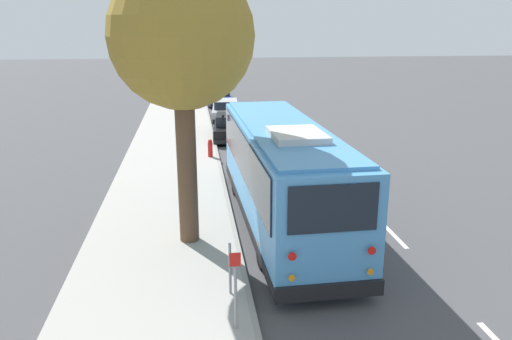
{
  "coord_description": "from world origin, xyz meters",
  "views": [
    {
      "loc": [
        -14.96,
        2.95,
        5.96
      ],
      "look_at": [
        0.86,
        0.88,
        1.3
      ],
      "focal_mm": 35.0,
      "sensor_mm": 36.0,
      "label": 1
    }
  ],
  "objects_px": {
    "street_tree": "(181,28)",
    "sign_post_far": "(230,269)",
    "parked_sedan_black": "(230,127)",
    "fire_hydrant": "(210,148)",
    "shuttle_bus": "(282,169)",
    "parked_sedan_silver": "(226,110)",
    "parked_sedan_blue": "(218,97)",
    "sign_post_near": "(235,290)",
    "parked_sedan_gray": "(213,79)",
    "parked_sedan_white": "(214,87)"
  },
  "relations": [
    {
      "from": "shuttle_bus",
      "to": "fire_hydrant",
      "type": "height_order",
      "value": "shuttle_bus"
    },
    {
      "from": "parked_sedan_white",
      "to": "parked_sedan_gray",
      "type": "relative_size",
      "value": 0.93
    },
    {
      "from": "parked_sedan_black",
      "to": "parked_sedan_blue",
      "type": "relative_size",
      "value": 1.02
    },
    {
      "from": "shuttle_bus",
      "to": "parked_sedan_white",
      "type": "relative_size",
      "value": 2.39
    },
    {
      "from": "shuttle_bus",
      "to": "sign_post_near",
      "type": "height_order",
      "value": "shuttle_bus"
    },
    {
      "from": "shuttle_bus",
      "to": "parked_sedan_gray",
      "type": "relative_size",
      "value": 2.22
    },
    {
      "from": "parked_sedan_black",
      "to": "parked_sedan_silver",
      "type": "bearing_deg",
      "value": 2.78
    },
    {
      "from": "sign_post_far",
      "to": "parked_sedan_blue",
      "type": "bearing_deg",
      "value": -2.77
    },
    {
      "from": "parked_sedan_blue",
      "to": "fire_hydrant",
      "type": "height_order",
      "value": "parked_sedan_blue"
    },
    {
      "from": "parked_sedan_silver",
      "to": "fire_hydrant",
      "type": "bearing_deg",
      "value": 175.8
    },
    {
      "from": "parked_sedan_gray",
      "to": "street_tree",
      "type": "xyz_separation_m",
      "value": [
        -38.46,
        2.5,
        5.28
      ]
    },
    {
      "from": "shuttle_bus",
      "to": "parked_sedan_silver",
      "type": "relative_size",
      "value": 2.29
    },
    {
      "from": "parked_sedan_silver",
      "to": "sign_post_near",
      "type": "distance_m",
      "value": 23.82
    },
    {
      "from": "parked_sedan_black",
      "to": "parked_sedan_gray",
      "type": "relative_size",
      "value": 0.99
    },
    {
      "from": "shuttle_bus",
      "to": "parked_sedan_white",
      "type": "bearing_deg",
      "value": -0.47
    },
    {
      "from": "sign_post_far",
      "to": "fire_hydrant",
      "type": "distance_m",
      "value": 12.19
    },
    {
      "from": "parked_sedan_black",
      "to": "street_tree",
      "type": "xyz_separation_m",
      "value": [
        -13.51,
        2.23,
        5.28
      ]
    },
    {
      "from": "parked_sedan_blue",
      "to": "sign_post_near",
      "type": "relative_size",
      "value": 2.76
    },
    {
      "from": "parked_sedan_gray",
      "to": "parked_sedan_white",
      "type": "bearing_deg",
      "value": 174.51
    },
    {
      "from": "shuttle_bus",
      "to": "parked_sedan_black",
      "type": "distance_m",
      "value": 12.45
    },
    {
      "from": "sign_post_near",
      "to": "fire_hydrant",
      "type": "relative_size",
      "value": 2.02
    },
    {
      "from": "parked_sedan_white",
      "to": "fire_hydrant",
      "type": "xyz_separation_m",
      "value": [
        -22.39,
        1.29,
        -0.05
      ]
    },
    {
      "from": "parked_sedan_silver",
      "to": "street_tree",
      "type": "xyz_separation_m",
      "value": [
        -19.25,
        2.43,
        5.3
      ]
    },
    {
      "from": "parked_sedan_silver",
      "to": "parked_sedan_white",
      "type": "bearing_deg",
      "value": 4.75
    },
    {
      "from": "parked_sedan_blue",
      "to": "parked_sedan_black",
      "type": "bearing_deg",
      "value": 176.71
    },
    {
      "from": "parked_sedan_blue",
      "to": "street_tree",
      "type": "bearing_deg",
      "value": 171.79
    },
    {
      "from": "parked_sedan_black",
      "to": "street_tree",
      "type": "distance_m",
      "value": 14.68
    },
    {
      "from": "parked_sedan_blue",
      "to": "fire_hydrant",
      "type": "xyz_separation_m",
      "value": [
        -16.26,
        1.31,
        -0.05
      ]
    },
    {
      "from": "parked_sedan_silver",
      "to": "fire_hydrant",
      "type": "xyz_separation_m",
      "value": [
        -10.23,
        1.46,
        -0.03
      ]
    },
    {
      "from": "parked_sedan_white",
      "to": "shuttle_bus",
      "type": "bearing_deg",
      "value": 178.9
    },
    {
      "from": "sign_post_far",
      "to": "parked_sedan_black",
      "type": "bearing_deg",
      "value": -4.57
    },
    {
      "from": "parked_sedan_silver",
      "to": "sign_post_near",
      "type": "relative_size",
      "value": 2.75
    },
    {
      "from": "street_tree",
      "to": "sign_post_far",
      "type": "relative_size",
      "value": 6.55
    },
    {
      "from": "sign_post_near",
      "to": "sign_post_far",
      "type": "height_order",
      "value": "sign_post_near"
    },
    {
      "from": "street_tree",
      "to": "parked_sedan_blue",
      "type": "bearing_deg",
      "value": -5.15
    },
    {
      "from": "parked_sedan_white",
      "to": "parked_sedan_gray",
      "type": "xyz_separation_m",
      "value": [
        7.05,
        -0.24,
        0.0
      ]
    },
    {
      "from": "parked_sedan_black",
      "to": "parked_sedan_blue",
      "type": "height_order",
      "value": "parked_sedan_black"
    },
    {
      "from": "parked_sedan_white",
      "to": "sign_post_near",
      "type": "xyz_separation_m",
      "value": [
        -35.93,
        1.36,
        0.39
      ]
    },
    {
      "from": "parked_sedan_blue",
      "to": "sign_post_near",
      "type": "bearing_deg",
      "value": 174.29
    },
    {
      "from": "parked_sedan_blue",
      "to": "sign_post_far",
      "type": "relative_size",
      "value": 3.72
    },
    {
      "from": "shuttle_bus",
      "to": "sign_post_far",
      "type": "xyz_separation_m",
      "value": [
        -4.29,
        1.94,
        -1.0
      ]
    },
    {
      "from": "parked_sedan_silver",
      "to": "sign_post_near",
      "type": "height_order",
      "value": "sign_post_near"
    },
    {
      "from": "parked_sedan_black",
      "to": "fire_hydrant",
      "type": "height_order",
      "value": "parked_sedan_black"
    },
    {
      "from": "parked_sedan_silver",
      "to": "parked_sedan_blue",
      "type": "relative_size",
      "value": 0.99
    },
    {
      "from": "parked_sedan_black",
      "to": "fire_hydrant",
      "type": "xyz_separation_m",
      "value": [
        -4.49,
        1.26,
        -0.06
      ]
    },
    {
      "from": "parked_sedan_black",
      "to": "parked_sedan_white",
      "type": "bearing_deg",
      "value": 4.69
    },
    {
      "from": "shuttle_bus",
      "to": "parked_sedan_silver",
      "type": "bearing_deg",
      "value": -0.27
    },
    {
      "from": "sign_post_near",
      "to": "sign_post_far",
      "type": "distance_m",
      "value": 1.38
    },
    {
      "from": "shuttle_bus",
      "to": "fire_hydrant",
      "type": "bearing_deg",
      "value": 11.8
    },
    {
      "from": "sign_post_near",
      "to": "parked_sedan_blue",
      "type": "bearing_deg",
      "value": -2.65
    }
  ]
}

